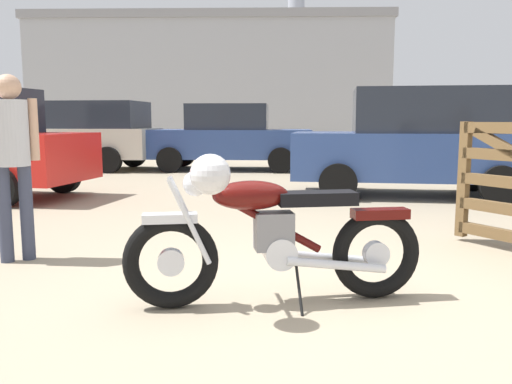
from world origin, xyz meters
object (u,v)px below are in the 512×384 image
at_px(dark_sedan_left, 69,133).
at_px(vintage_motorcycle, 269,234).
at_px(blue_hatchback_right, 228,137).
at_px(bystander, 12,148).
at_px(silver_sedan_mid, 417,141).
at_px(pale_sedan_back, 469,130).

bearing_deg(dark_sedan_left, vintage_motorcycle, 122.68).
height_order(blue_hatchback_right, dark_sedan_left, dark_sedan_left).
height_order(bystander, blue_hatchback_right, blue_hatchback_right).
bearing_deg(silver_sedan_mid, dark_sedan_left, -24.60).
relative_size(dark_sedan_left, silver_sedan_mid, 1.19).
xyz_separation_m(pale_sedan_back, silver_sedan_mid, (-4.10, -10.20, -0.02)).
bearing_deg(dark_sedan_left, blue_hatchback_right, -174.81).
bearing_deg(bystander, silver_sedan_mid, 100.09).
height_order(blue_hatchback_right, silver_sedan_mid, silver_sedan_mid).
xyz_separation_m(blue_hatchback_right, dark_sedan_left, (-4.12, -0.18, 0.10)).
bearing_deg(blue_hatchback_right, pale_sedan_back, -144.92).
bearing_deg(dark_sedan_left, pale_sedan_back, -151.10).
height_order(vintage_motorcycle, blue_hatchback_right, blue_hatchback_right).
xyz_separation_m(vintage_motorcycle, bystander, (-2.32, 0.98, 0.53)).
bearing_deg(blue_hatchback_right, bystander, 83.91).
distance_m(blue_hatchback_right, silver_sedan_mid, 5.84).
height_order(vintage_motorcycle, dark_sedan_left, dark_sedan_left).
bearing_deg(pale_sedan_back, bystander, -124.72).
height_order(blue_hatchback_right, pale_sedan_back, pale_sedan_back).
height_order(dark_sedan_left, pale_sedan_back, same).
bearing_deg(blue_hatchback_right, dark_sedan_left, 1.52).
bearing_deg(silver_sedan_mid, bystander, 48.98).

